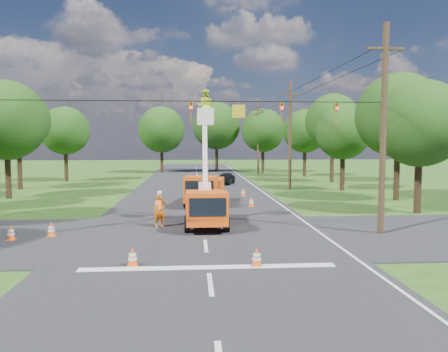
{
  "coord_description": "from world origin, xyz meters",
  "views": [
    {
      "loc": [
        -0.51,
        -18.19,
        4.44
      ],
      "look_at": [
        1.15,
        5.22,
        2.6
      ],
      "focal_mm": 35.0,
      "sensor_mm": 36.0,
      "label": 1
    }
  ],
  "objects": [
    {
      "name": "traffic_cone_1",
      "position": [
        1.72,
        -3.12,
        0.36
      ],
      "size": [
        0.38,
        0.38,
        0.71
      ],
      "color": "#FF5A0D",
      "rests_on": "ground"
    },
    {
      "name": "ground",
      "position": [
        0.0,
        20.0,
        0.0
      ],
      "size": [
        140.0,
        140.0,
        0.0
      ],
      "primitive_type": "plane",
      "color": "#234915",
      "rests_on": "ground"
    },
    {
      "name": "bucket_truck",
      "position": [
        0.14,
        4.51,
        1.56
      ],
      "size": [
        2.21,
        5.47,
        7.18
      ],
      "rotation": [
        0.0,
        0.0,
        0.0
      ],
      "color": "#F15C11",
      "rests_on": "ground"
    },
    {
      "name": "traffic_cone_4",
      "position": [
        -7.15,
        2.47,
        0.36
      ],
      "size": [
        0.38,
        0.38,
        0.71
      ],
      "color": "#FF5A0D",
      "rests_on": "ground"
    },
    {
      "name": "tree_far_a",
      "position": [
        -5.0,
        45.0,
        6.19
      ],
      "size": [
        6.6,
        6.6,
        9.5
      ],
      "color": "#382616",
      "rests_on": "ground"
    },
    {
      "name": "second_truck",
      "position": [
        0.29,
        12.26,
        1.13
      ],
      "size": [
        3.03,
        6.06,
        2.17
      ],
      "rotation": [
        0.0,
        0.0,
        -0.16
      ],
      "color": "#F15C11",
      "rests_on": "ground"
    },
    {
      "name": "edge_line",
      "position": [
        5.6,
        20.0,
        0.0
      ],
      "size": [
        0.12,
        90.0,
        0.02
      ],
      "primitive_type": "cube",
      "color": "silver",
      "rests_on": "ground"
    },
    {
      "name": "tree_right_d",
      "position": [
        14.8,
        29.0,
        6.68
      ],
      "size": [
        6.0,
        6.0,
        9.7
      ],
      "color": "#382616",
      "rests_on": "ground"
    },
    {
      "name": "traffic_cone_0",
      "position": [
        -2.68,
        -2.77,
        0.36
      ],
      "size": [
        0.38,
        0.38,
        0.71
      ],
      "color": "#FF5A0D",
      "rests_on": "ground"
    },
    {
      "name": "tree_left_e",
      "position": [
        -16.8,
        24.0,
        6.49
      ],
      "size": [
        5.8,
        5.8,
        9.41
      ],
      "color": "#382616",
      "rests_on": "ground"
    },
    {
      "name": "tree_right_a",
      "position": [
        13.5,
        8.0,
        5.56
      ],
      "size": [
        5.4,
        5.4,
        8.28
      ],
      "color": "#382616",
      "rests_on": "ground"
    },
    {
      "name": "tree_far_c",
      "position": [
        9.5,
        44.0,
        6.06
      ],
      "size": [
        6.2,
        6.2,
        9.18
      ],
      "color": "#382616",
      "rests_on": "ground"
    },
    {
      "name": "pole_right_far",
      "position": [
        8.5,
        42.0,
        5.11
      ],
      "size": [
        1.8,
        0.3,
        10.0
      ],
      "color": "#4C3823",
      "rests_on": "ground"
    },
    {
      "name": "pole_right_near",
      "position": [
        8.5,
        2.0,
        5.11
      ],
      "size": [
        1.8,
        0.3,
        10.0
      ],
      "color": "#4C3823",
      "rests_on": "ground"
    },
    {
      "name": "pole_right_mid",
      "position": [
        8.5,
        22.0,
        5.11
      ],
      "size": [
        1.8,
        0.3,
        10.0
      ],
      "color": "#4C3823",
      "rests_on": "ground"
    },
    {
      "name": "traffic_cone_3",
      "position": [
        3.44,
        11.14,
        0.36
      ],
      "size": [
        0.38,
        0.38,
        0.71
      ],
      "color": "#FF5A0D",
      "rests_on": "ground"
    },
    {
      "name": "tree_left_f",
      "position": [
        -14.8,
        32.0,
        5.69
      ],
      "size": [
        5.4,
        5.4,
        8.4
      ],
      "color": "#382616",
      "rests_on": "ground"
    },
    {
      "name": "stop_bar",
      "position": [
        0.0,
        -3.2,
        0.0
      ],
      "size": [
        9.0,
        0.45,
        0.02
      ],
      "primitive_type": "cube",
      "color": "silver",
      "rests_on": "ground"
    },
    {
      "name": "road_main",
      "position": [
        0.0,
        20.0,
        0.0
      ],
      "size": [
        12.0,
        100.0,
        0.06
      ],
      "primitive_type": "cube",
      "color": "black",
      "rests_on": "ground"
    },
    {
      "name": "signal_span",
      "position": [
        2.23,
        1.99,
        5.88
      ],
      "size": [
        18.0,
        0.29,
        1.07
      ],
      "color": "black",
      "rests_on": "ground"
    },
    {
      "name": "traffic_cone_7",
      "position": [
        3.55,
        17.0,
        0.36
      ],
      "size": [
        0.38,
        0.38,
        0.71
      ],
      "color": "#FF5A0D",
      "rests_on": "ground"
    },
    {
      "name": "tree_left_d",
      "position": [
        -15.0,
        17.0,
        6.12
      ],
      "size": [
        6.2,
        6.2,
        9.24
      ],
      "color": "#382616",
      "rests_on": "ground"
    },
    {
      "name": "tree_right_b",
      "position": [
        15.0,
        14.0,
        6.43
      ],
      "size": [
        6.4,
        6.4,
        9.65
      ],
      "color": "#382616",
      "rests_on": "ground"
    },
    {
      "name": "traffic_cone_5",
      "position": [
        -8.72,
        1.81,
        0.36
      ],
      "size": [
        0.38,
        0.38,
        0.71
      ],
      "color": "#FF5A0D",
      "rests_on": "ground"
    },
    {
      "name": "distant_car",
      "position": [
        2.86,
        27.22,
        0.62
      ],
      "size": [
        2.58,
        3.9,
        1.23
      ],
      "primitive_type": "imported",
      "rotation": [
        0.0,
        0.0,
        -0.34
      ],
      "color": "black",
      "rests_on": "ground"
    },
    {
      "name": "ground_worker",
      "position": [
        -2.25,
        4.35,
        0.89
      ],
      "size": [
        0.75,
        0.6,
        1.78
      ],
      "primitive_type": "imported",
      "rotation": [
        0.0,
        0.0,
        0.31
      ],
      "color": "#DA5912",
      "rests_on": "ground"
    },
    {
      "name": "tree_right_e",
      "position": [
        13.8,
        37.0,
        5.81
      ],
      "size": [
        5.6,
        5.6,
        8.63
      ],
      "color": "#382616",
      "rests_on": "ground"
    },
    {
      "name": "tree_right_c",
      "position": [
        13.2,
        21.0,
        5.31
      ],
      "size": [
        5.0,
        5.0,
        7.83
      ],
      "color": "#382616",
      "rests_on": "ground"
    },
    {
      "name": "tree_far_b",
      "position": [
        3.0,
        47.0,
        6.81
      ],
      "size": [
        7.0,
        7.0,
        10.32
      ],
      "color": "#382616",
      "rests_on": "ground"
    },
    {
      "name": "traffic_cone_2",
      "position": [
        1.14,
        7.35,
        0.36
      ],
      "size": [
        0.38,
        0.38,
        0.71
      ],
      "color": "#FF5A0D",
      "rests_on": "ground"
    },
    {
      "name": "road_cross",
      "position": [
        0.0,
        2.0,
        0.0
      ],
      "size": [
        56.0,
        10.0,
        0.07
      ],
      "primitive_type": "cube",
      "color": "black",
      "rests_on": "ground"
    }
  ]
}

